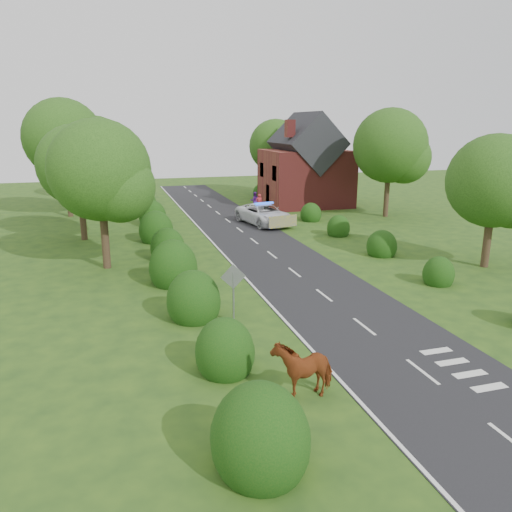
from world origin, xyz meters
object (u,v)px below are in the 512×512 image
object	(u,v)px
cow	(303,371)
police_van	(264,214)
road_sign	(233,285)
pedestrian_purple	(255,201)
pedestrian_red	(259,203)

from	to	relation	value
cow	police_van	distance (m)	26.64
police_van	cow	bearing A→B (deg)	-116.45
road_sign	cow	world-z (taller)	road_sign
pedestrian_purple	cow	bearing A→B (deg)	84.75
pedestrian_red	pedestrian_purple	world-z (taller)	pedestrian_purple
road_sign	pedestrian_purple	distance (m)	28.40
pedestrian_red	road_sign	bearing A→B (deg)	75.12
road_sign	pedestrian_red	bearing A→B (deg)	70.85
police_van	road_sign	bearing A→B (deg)	-122.45
road_sign	pedestrian_purple	size ratio (longest dim) A/B	1.49
pedestrian_purple	pedestrian_red	bearing A→B (deg)	100.82
pedestrian_red	pedestrian_purple	distance (m)	1.33
police_van	pedestrian_purple	size ratio (longest dim) A/B	3.80
cow	pedestrian_purple	distance (m)	34.06
cow	pedestrian_red	size ratio (longest dim) A/B	1.24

